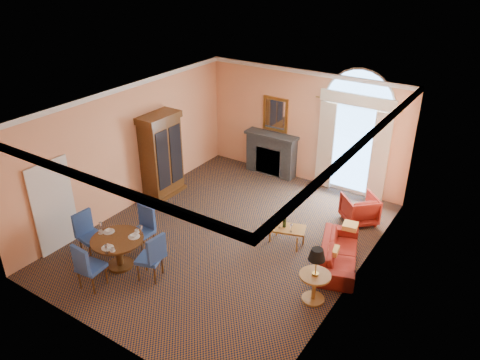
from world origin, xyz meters
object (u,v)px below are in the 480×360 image
Objects in this scene: armoire at (161,157)px; armchair at (359,209)px; sofa at (339,253)px; coffee_table at (287,228)px; dining_table at (118,246)px; side_table at (316,269)px.

armchair is at bearing 17.02° from armoire.
coffee_table is at bearing 68.77° from sofa.
dining_table reaches higher than sofa.
dining_table is at bearing -161.68° from side_table.
sofa is (3.86, 2.64, -0.24)m from dining_table.
coffee_table is at bearing 14.98° from armchair.
side_table is (1.35, -1.41, 0.32)m from coffee_table.
armchair is 2.10m from coffee_table.
dining_table is at bearing -152.24° from coffee_table.
armoire reaches higher than armchair.
armchair is 0.68× the size of side_table.
armchair is 3.25m from side_table.
armoire is 2.90× the size of armchair.
side_table is (3.91, 1.30, 0.21)m from dining_table.
dining_table is at bearing 105.88° from sofa.
dining_table is 5.78m from armchair.
armoire is at bearing 162.43° from side_table.
armoire is 2.47× the size of coffee_table.
sofa is 1.63× the size of side_table.
coffee_table is (3.97, -0.28, -0.70)m from armoire.
dining_table is 3.72m from coffee_table.
coffee_table is 0.80× the size of side_table.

